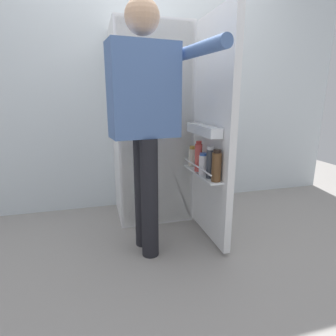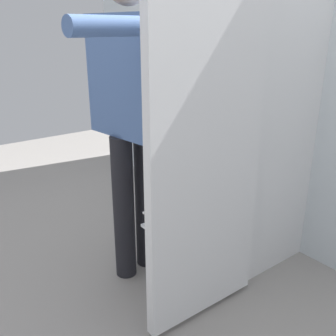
{
  "view_description": "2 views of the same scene",
  "coord_description": "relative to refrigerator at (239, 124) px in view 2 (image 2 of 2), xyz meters",
  "views": [
    {
      "loc": [
        -0.52,
        -1.97,
        1.12
      ],
      "look_at": [
        -0.0,
        -0.1,
        0.61
      ],
      "focal_mm": 29.45,
      "sensor_mm": 36.0,
      "label": 1
    },
    {
      "loc": [
        1.52,
        -1.17,
        1.39
      ],
      "look_at": [
        -0.0,
        -0.02,
        0.68
      ],
      "focal_mm": 40.71,
      "sensor_mm": 36.0,
      "label": 2
    }
  ],
  "objects": [
    {
      "name": "ground_plane",
      "position": [
        -0.03,
        -0.47,
        -0.85
      ],
      "size": [
        6.76,
        6.76,
        0.0
      ],
      "primitive_type": "plane",
      "color": "gray"
    },
    {
      "name": "kitchen_wall",
      "position": [
        -0.03,
        0.39,
        0.37
      ],
      "size": [
        4.4,
        0.1,
        2.44
      ],
      "primitive_type": "cube",
      "color": "silver",
      "rests_on": "ground_plane"
    },
    {
      "name": "refrigerator",
      "position": [
        0.0,
        0.0,
        0.0
      ],
      "size": [
        0.7,
        1.21,
        1.7
      ],
      "color": "white",
      "rests_on": "ground_plane"
    },
    {
      "name": "person",
      "position": [
        -0.2,
        -0.6,
        0.18
      ],
      "size": [
        0.62,
        0.73,
        1.7
      ],
      "color": "black",
      "rests_on": "ground_plane"
    }
  ]
}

